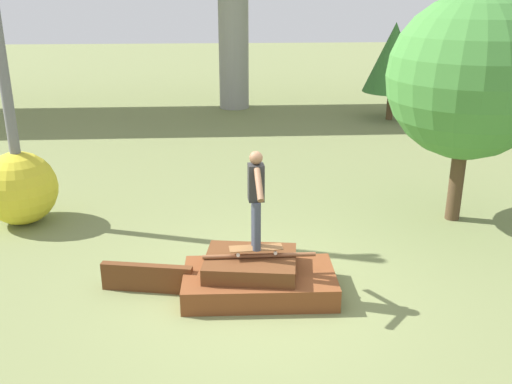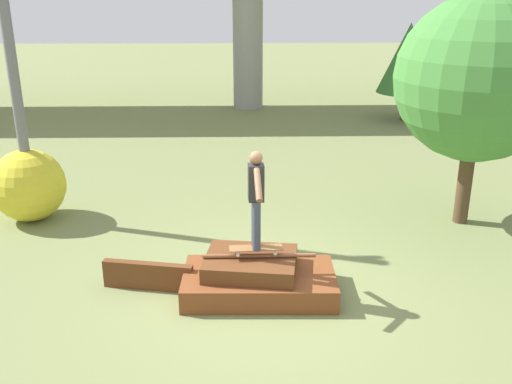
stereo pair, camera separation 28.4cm
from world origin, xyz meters
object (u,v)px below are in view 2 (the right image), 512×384
(skater, at_px, (256,194))
(bush_yellow_flowering, at_px, (29,185))
(tree_behind_left, at_px, (408,58))
(tree_behind_right, at_px, (478,79))
(utility_pole, at_px, (9,47))
(skateboard, at_px, (256,248))

(skater, height_order, bush_yellow_flowering, skater)
(tree_behind_left, distance_m, tree_behind_right, 9.04)
(tree_behind_left, bearing_deg, utility_pole, -138.55)
(skater, distance_m, utility_pole, 5.58)
(skater, xyz_separation_m, tree_behind_right, (4.08, 2.67, 1.19))
(utility_pole, relative_size, tree_behind_right, 1.49)
(utility_pole, xyz_separation_m, bush_yellow_flowering, (-0.01, -0.01, -2.63))
(utility_pole, distance_m, tree_behind_right, 8.46)
(skater, height_order, utility_pole, utility_pole)
(utility_pole, bearing_deg, tree_behind_right, -2.35)
(skateboard, distance_m, skater, 0.85)
(bush_yellow_flowering, bearing_deg, utility_pole, 50.15)
(skateboard, xyz_separation_m, tree_behind_left, (5.36, 11.59, 1.36))
(tree_behind_left, bearing_deg, tree_behind_right, -98.14)
(skateboard, bearing_deg, utility_pole, 145.27)
(skateboard, height_order, bush_yellow_flowering, bush_yellow_flowering)
(skateboard, bearing_deg, tree_behind_left, 65.20)
(skater, distance_m, tree_behind_left, 12.78)
(skater, relative_size, utility_pole, 0.23)
(skater, height_order, tree_behind_right, tree_behind_right)
(bush_yellow_flowering, bearing_deg, tree_behind_right, -2.27)
(skateboard, bearing_deg, bush_yellow_flowering, 145.45)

